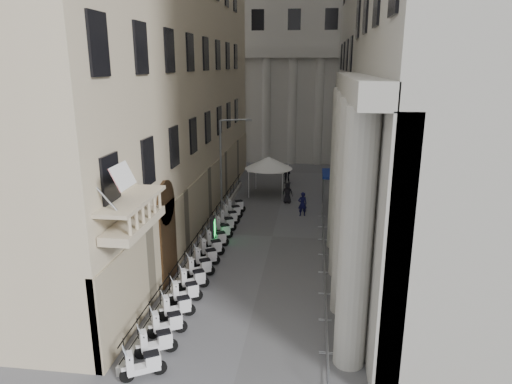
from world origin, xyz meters
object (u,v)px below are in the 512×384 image
(pedestrian_a, at_px, (302,204))
(pedestrian_b, at_px, (287,174))
(scooter_0, at_px, (145,378))
(street_lamp, at_px, (224,161))
(security_tent, at_px, (267,163))
(info_kiosk, at_px, (213,231))

(pedestrian_a, height_order, pedestrian_b, pedestrian_a)
(scooter_0, xyz_separation_m, street_lamp, (-0.57, 18.68, 4.41))
(street_lamp, bearing_deg, security_tent, 47.72)
(scooter_0, xyz_separation_m, security_tent, (1.92, 25.67, 2.87))
(security_tent, relative_size, info_kiosk, 2.31)
(street_lamp, xyz_separation_m, pedestrian_b, (3.98, 10.96, -3.50))
(pedestrian_b, bearing_deg, info_kiosk, 84.74)
(security_tent, bearing_deg, pedestrian_b, 69.48)
(scooter_0, xyz_separation_m, pedestrian_b, (3.40, 29.63, 0.92))
(pedestrian_a, distance_m, pedestrian_b, 9.98)
(pedestrian_b, bearing_deg, pedestrian_a, 108.28)
(info_kiosk, bearing_deg, scooter_0, -96.35)
(scooter_0, bearing_deg, street_lamp, -27.40)
(security_tent, xyz_separation_m, pedestrian_b, (1.48, 3.96, -1.95))
(street_lamp, height_order, pedestrian_a, street_lamp)
(scooter_0, distance_m, street_lamp, 19.20)
(pedestrian_b, bearing_deg, street_lamp, 77.62)
(street_lamp, bearing_deg, pedestrian_b, 47.40)
(street_lamp, distance_m, info_kiosk, 6.46)
(security_tent, xyz_separation_m, street_lamp, (-2.50, -6.99, 1.54))
(info_kiosk, bearing_deg, security_tent, 71.95)
(scooter_0, height_order, street_lamp, street_lamp)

